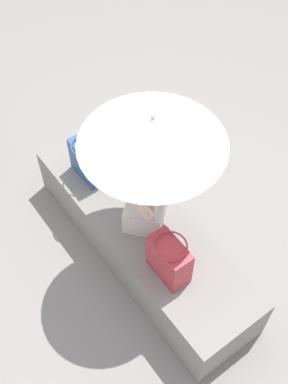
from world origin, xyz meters
name	(u,v)px	position (x,y,z in m)	size (l,w,h in m)	color
ground_plane	(142,252)	(0.00, 0.00, 0.00)	(14.00, 14.00, 0.00)	gray
stone_bench	(142,237)	(0.00, 0.00, 0.23)	(2.19, 0.63, 0.45)	gray
person_seated	(146,187)	(-0.01, 0.04, 0.84)	(0.46, 0.49, 0.90)	beige
parasol	(153,131)	(0.06, 0.04, 1.46)	(0.95, 0.95, 1.14)	#B7B7BC
handbag_black	(87,160)	(-0.64, -0.07, 0.62)	(0.31, 0.23, 0.35)	#335184
tote_bag_canvas	(169,259)	(0.45, -0.10, 0.63)	(0.32, 0.23, 0.35)	#B2333D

